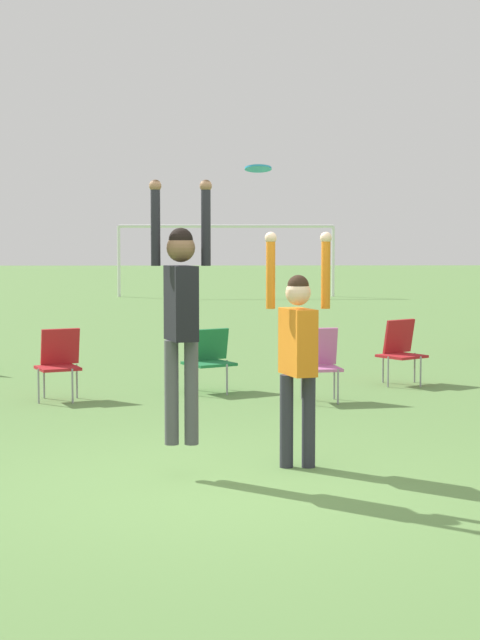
{
  "coord_description": "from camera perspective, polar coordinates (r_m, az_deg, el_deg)",
  "views": [
    {
      "loc": [
        0.03,
        -8.64,
        2.07
      ],
      "look_at": [
        0.23,
        0.8,
        1.3
      ],
      "focal_mm": 60.0,
      "sensor_mm": 36.0,
      "label": 1
    }
  ],
  "objects": [
    {
      "name": "frisbee",
      "position": [
        9.29,
        0.98,
        8.08
      ],
      "size": [
        0.23,
        0.23,
        0.06
      ],
      "color": "#2D9EDB"
    },
    {
      "name": "person_defending",
      "position": [
        9.39,
        3.11,
        -1.27
      ],
      "size": [
        0.59,
        0.48,
        2.08
      ],
      "rotation": [
        0.0,
        0.0,
        -1.24
      ],
      "color": "#2D2D38",
      "rests_on": "ground_plane"
    },
    {
      "name": "soccer_goal",
      "position": [
        34.9,
        -0.74,
        4.28
      ],
      "size": [
        7.1,
        0.1,
        2.35
      ],
      "color": "white",
      "rests_on": "ground_plane"
    },
    {
      "name": "camping_chair_1",
      "position": [
        13.47,
        -9.63,
        -2.07
      ],
      "size": [
        0.64,
        0.69,
        0.88
      ],
      "rotation": [
        0.0,
        0.0,
        3.56
      ],
      "color": "gray",
      "rests_on": "ground_plane"
    },
    {
      "name": "camping_chair_0",
      "position": [
        13.98,
        -1.66,
        -1.95
      ],
      "size": [
        0.75,
        0.81,
        0.81
      ],
      "rotation": [
        0.0,
        0.0,
        3.67
      ],
      "color": "gray",
      "rests_on": "ground_plane"
    },
    {
      "name": "person_jumping",
      "position": [
        8.99,
        -3.16,
        0.86
      ],
      "size": [
        0.53,
        0.42,
        2.24
      ],
      "rotation": [
        0.0,
        0.0,
        1.9
      ],
      "color": "#4C4C51",
      "rests_on": "ground_plane"
    },
    {
      "name": "ground_plane",
      "position": [
        8.88,
        -1.4,
        -8.82
      ],
      "size": [
        120.0,
        120.0,
        0.0
      ],
      "primitive_type": "plane",
      "color": "#608C47"
    },
    {
      "name": "camping_chair_3",
      "position": [
        14.84,
        8.56,
        -1.47
      ],
      "size": [
        0.72,
        0.8,
        0.88
      ],
      "rotation": [
        0.0,
        0.0,
        3.77
      ],
      "color": "gray",
      "rests_on": "ground_plane"
    },
    {
      "name": "camping_chair_4",
      "position": [
        13.23,
        4.23,
        -2.09
      ],
      "size": [
        0.55,
        0.6,
        0.9
      ],
      "rotation": [
        0.0,
        0.0,
        3.31
      ],
      "color": "gray",
      "rests_on": "ground_plane"
    }
  ]
}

